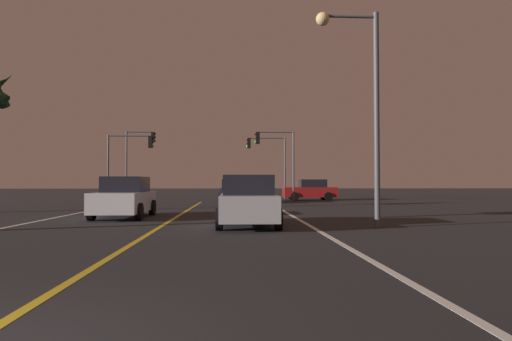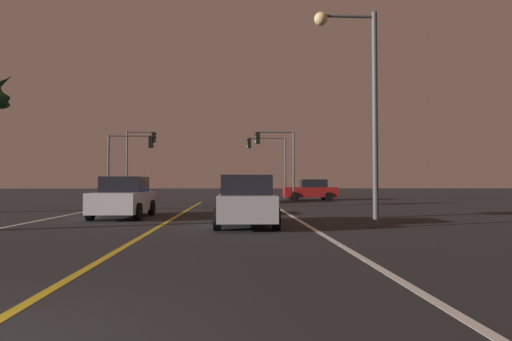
# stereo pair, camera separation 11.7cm
# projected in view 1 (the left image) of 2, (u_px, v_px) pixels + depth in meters

# --- Properties ---
(lane_edge_right) EXTENTS (0.16, 34.97, 0.01)m
(lane_edge_right) POSITION_uv_depth(u_px,v_px,m) (308.00, 225.00, 14.71)
(lane_edge_right) COLOR silver
(lane_edge_right) RESTS_ON ground
(lane_edge_left) EXTENTS (0.16, 34.97, 0.01)m
(lane_edge_left) POSITION_uv_depth(u_px,v_px,m) (11.00, 226.00, 14.19)
(lane_edge_left) COLOR silver
(lane_edge_left) RESTS_ON ground
(lane_center_divider) EXTENTS (0.16, 34.97, 0.01)m
(lane_center_divider) POSITION_uv_depth(u_px,v_px,m) (162.00, 226.00, 14.45)
(lane_center_divider) COLOR gold
(lane_center_divider) RESTS_ON ground
(car_crossing_side) EXTENTS (4.30, 2.02, 1.70)m
(car_crossing_side) POSITION_uv_depth(u_px,v_px,m) (310.00, 190.00, 35.11)
(car_crossing_side) COLOR black
(car_crossing_side) RESTS_ON ground
(car_oncoming) EXTENTS (2.02, 4.30, 1.70)m
(car_oncoming) POSITION_uv_depth(u_px,v_px,m) (125.00, 198.00, 17.78)
(car_oncoming) COLOR black
(car_oncoming) RESTS_ON ground
(car_lead_same_lane) EXTENTS (2.02, 4.30, 1.70)m
(car_lead_same_lane) POSITION_uv_depth(u_px,v_px,m) (248.00, 201.00, 14.35)
(car_lead_same_lane) COLOR black
(car_lead_same_lane) RESTS_ON ground
(car_ahead_far) EXTENTS (2.02, 4.30, 1.70)m
(car_ahead_far) POSITION_uv_depth(u_px,v_px,m) (233.00, 191.00, 30.60)
(car_ahead_far) COLOR black
(car_ahead_far) RESTS_ON ground
(traffic_light_near_right) EXTENTS (3.07, 0.36, 5.36)m
(traffic_light_near_right) POSITION_uv_depth(u_px,v_px,m) (275.00, 149.00, 32.81)
(traffic_light_near_right) COLOR #4C4C51
(traffic_light_near_right) RESTS_ON ground
(traffic_light_near_left) EXTENTS (3.47, 0.36, 5.01)m
(traffic_light_near_left) POSITION_uv_depth(u_px,v_px,m) (131.00, 152.00, 32.22)
(traffic_light_near_left) COLOR #4C4C51
(traffic_light_near_left) RESTS_ON ground
(traffic_light_far_right) EXTENTS (3.54, 0.36, 5.47)m
(traffic_light_far_right) POSITION_uv_depth(u_px,v_px,m) (266.00, 153.00, 38.29)
(traffic_light_far_right) COLOR #4C4C51
(traffic_light_far_right) RESTS_ON ground
(traffic_light_far_left) EXTENTS (2.63, 0.36, 5.95)m
(traffic_light_far_left) POSITION_uv_depth(u_px,v_px,m) (140.00, 149.00, 37.70)
(traffic_light_far_left) COLOR #4C4C51
(traffic_light_far_left) RESTS_ON ground
(street_lamp_right_near) EXTENTS (2.07, 0.44, 7.02)m
(street_lamp_right_near) POSITION_uv_depth(u_px,v_px,m) (361.00, 88.00, 13.90)
(street_lamp_right_near) COLOR #4C4C51
(street_lamp_right_near) RESTS_ON ground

